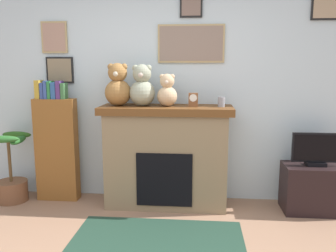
{
  "coord_description": "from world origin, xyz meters",
  "views": [
    {
      "loc": [
        0.48,
        -2.14,
        1.58
      ],
      "look_at": [
        0.13,
        1.69,
        0.92
      ],
      "focal_mm": 37.57,
      "sensor_mm": 36.0,
      "label": 1
    }
  ],
  "objects": [
    {
      "name": "area_rug",
      "position": [
        0.11,
        0.77,
        0.0
      ],
      "size": [
        1.58,
        1.02,
        0.01
      ],
      "primitive_type": "cube",
      "color": "#203D2E",
      "rests_on": "ground_plane"
    },
    {
      "name": "bookshelf",
      "position": [
        -1.19,
        1.74,
        0.66
      ],
      "size": [
        0.48,
        0.16,
        1.41
      ],
      "color": "brown",
      "rests_on": "ground_plane"
    },
    {
      "name": "teddy_bear_cream",
      "position": [
        0.12,
        1.67,
        1.3
      ],
      "size": [
        0.22,
        0.22,
        0.35
      ],
      "color": "tan",
      "rests_on": "fireplace"
    },
    {
      "name": "teddy_bear_brown",
      "position": [
        -0.42,
        1.67,
        1.35
      ],
      "size": [
        0.29,
        0.29,
        0.47
      ],
      "color": "olive",
      "rests_on": "fireplace"
    },
    {
      "name": "mantel_clock",
      "position": [
        0.41,
        1.67,
        1.21
      ],
      "size": [
        0.1,
        0.08,
        0.15
      ],
      "color": "brown",
      "rests_on": "fireplace"
    },
    {
      "name": "fireplace",
      "position": [
        0.11,
        1.69,
        0.58
      ],
      "size": [
        1.45,
        0.55,
        1.14
      ],
      "color": "#8A7151",
      "rests_on": "ground_plane"
    },
    {
      "name": "tv_stand",
      "position": [
        1.73,
        1.64,
        0.26
      ],
      "size": [
        0.65,
        0.4,
        0.52
      ],
      "primitive_type": "cube",
      "color": "black",
      "rests_on": "ground_plane"
    },
    {
      "name": "candle_jar",
      "position": [
        0.71,
        1.67,
        1.19
      ],
      "size": [
        0.08,
        0.08,
        0.11
      ],
      "primitive_type": "cylinder",
      "color": "gray",
      "rests_on": "fireplace"
    },
    {
      "name": "television",
      "position": [
        1.73,
        1.64,
        0.69
      ],
      "size": [
        0.52,
        0.14,
        0.36
      ],
      "color": "black",
      "rests_on": "tv_stand"
    },
    {
      "name": "potted_plant",
      "position": [
        -1.71,
        1.62,
        0.3
      ],
      "size": [
        0.47,
        0.51,
        0.88
      ],
      "color": "brown",
      "rests_on": "ground_plane"
    },
    {
      "name": "teddy_bear_grey",
      "position": [
        -0.15,
        1.67,
        1.34
      ],
      "size": [
        0.28,
        0.28,
        0.45
      ],
      "color": "#969C82",
      "rests_on": "fireplace"
    },
    {
      "name": "back_wall",
      "position": [
        0.0,
        2.0,
        1.31
      ],
      "size": [
        5.2,
        0.15,
        2.6
      ],
      "color": "silver",
      "rests_on": "ground_plane"
    }
  ]
}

